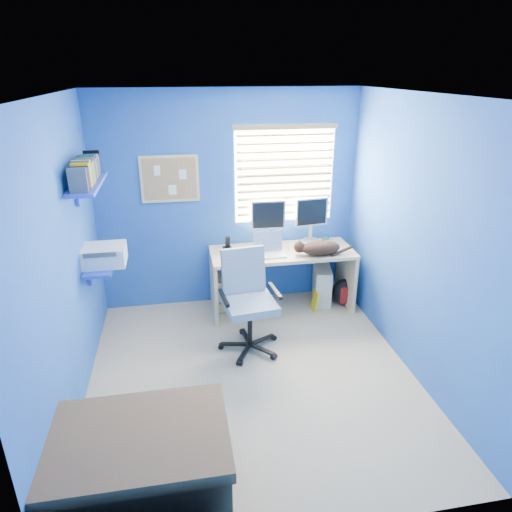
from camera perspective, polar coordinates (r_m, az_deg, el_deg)
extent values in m
cube|color=tan|center=(4.43, -0.44, -14.81)|extent=(3.00, 3.20, 0.00)
cube|color=white|center=(3.53, -0.57, 19.49)|extent=(3.00, 3.20, 0.00)
cube|color=#254AAE|center=(5.31, -3.43, 6.76)|extent=(3.00, 0.01, 2.50)
cube|color=#254AAE|center=(2.43, 6.05, -13.77)|extent=(3.00, 0.01, 2.50)
cube|color=#254AAE|center=(3.87, -22.97, -1.16)|extent=(0.01, 3.20, 2.50)
cube|color=#254AAE|center=(4.30, 19.61, 1.65)|extent=(0.01, 3.20, 2.50)
cube|color=tan|center=(5.39, 3.21, -2.98)|extent=(1.64, 0.65, 0.74)
cube|color=silver|center=(5.07, 1.82, 1.27)|extent=(0.34, 0.27, 0.22)
cube|color=silver|center=(5.33, 1.48, 4.18)|extent=(0.40, 0.13, 0.54)
cube|color=silver|center=(5.49, 6.88, 4.55)|extent=(0.41, 0.17, 0.54)
cube|color=black|center=(5.22, -3.55, 1.57)|extent=(0.11, 0.13, 0.17)
imported|color=#1F5A5A|center=(5.48, 8.67, 1.98)|extent=(0.10, 0.09, 0.10)
cylinder|color=silver|center=(5.49, 8.93, 1.85)|extent=(0.13, 0.13, 0.07)
ellipsoid|color=black|center=(5.15, 8.08, 1.01)|extent=(0.48, 0.30, 0.16)
cube|color=beige|center=(5.66, 8.23, -3.53)|extent=(0.27, 0.47, 0.45)
cube|color=#CCAE84|center=(5.48, -3.18, -4.51)|extent=(0.35, 0.28, 0.41)
cube|color=yellow|center=(5.50, 7.41, -5.54)|extent=(0.03, 0.17, 0.24)
ellipsoid|color=black|center=(5.66, 10.94, -4.39)|extent=(0.34, 0.30, 0.33)
cube|color=brown|center=(3.39, -13.98, -23.99)|extent=(1.10, 0.78, 0.53)
cylinder|color=black|center=(4.79, -0.75, -11.21)|extent=(0.66, 0.66, 0.06)
cylinder|color=black|center=(4.66, -0.76, -8.75)|extent=(0.06, 0.06, 0.42)
cube|color=#9BA9C2|center=(4.53, -0.78, -6.04)|extent=(0.54, 0.54, 0.08)
cube|color=#9BA9C2|center=(4.61, -1.60, -1.74)|extent=(0.45, 0.11, 0.47)
cube|color=white|center=(5.34, 3.56, 10.16)|extent=(1.15, 0.01, 1.10)
cube|color=#A37B44|center=(5.31, 3.64, 10.09)|extent=(1.10, 0.03, 1.00)
cube|color=tan|center=(5.18, -10.73, 9.45)|extent=(0.64, 0.02, 0.52)
cube|color=tan|center=(5.18, -10.73, 9.43)|extent=(0.58, 0.01, 0.46)
cube|color=blue|center=(4.64, -18.90, -1.13)|extent=(0.26, 0.55, 0.03)
cube|color=silver|center=(4.60, -18.57, 0.10)|extent=(0.42, 0.34, 0.18)
cube|color=blue|center=(4.40, -20.33, 8.44)|extent=(0.24, 0.90, 0.03)
cube|color=navy|center=(4.38, -20.68, 10.01)|extent=(0.15, 0.80, 0.22)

